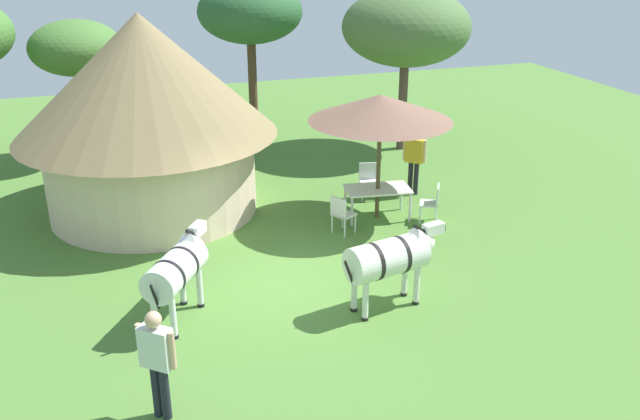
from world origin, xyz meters
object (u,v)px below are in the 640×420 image
at_px(patio_chair_near_lawn, 433,201).
at_px(acacia_tree_left_background, 250,13).
at_px(guest_beside_umbrella, 414,155).
at_px(acacia_tree_right_background, 76,49).
at_px(acacia_tree_behind_hut, 406,27).
at_px(zebra_by_umbrella, 389,258).
at_px(thatched_hut, 146,107).
at_px(shade_umbrella, 381,108).
at_px(patio_chair_near_hut, 341,212).
at_px(patio_dining_table, 378,191).
at_px(zebra_nearest_camera, 177,270).
at_px(patio_chair_east_end, 368,178).
at_px(standing_watcher, 157,355).

xyz_separation_m(patio_chair_near_lawn, acacia_tree_left_background, (-2.52, 7.17, 3.54)).
xyz_separation_m(guest_beside_umbrella, acacia_tree_right_background, (-7.84, 5.66, 2.18)).
bearing_deg(acacia_tree_behind_hut, patio_chair_near_lawn, -107.38).
relative_size(patio_chair_near_lawn, zebra_by_umbrella, 0.42).
relative_size(thatched_hut, shade_umbrella, 1.84).
distance_m(patio_chair_near_hut, acacia_tree_left_background, 7.98).
height_order(patio_dining_table, acacia_tree_behind_hut, acacia_tree_behind_hut).
relative_size(patio_dining_table, patio_chair_near_hut, 1.80).
bearing_deg(acacia_tree_right_background, patio_chair_near_hut, -54.84).
height_order(patio_chair_near_lawn, zebra_nearest_camera, zebra_nearest_camera).
xyz_separation_m(thatched_hut, acacia_tree_left_background, (3.53, 4.40, 1.49)).
distance_m(patio_chair_near_lawn, patio_chair_east_end, 2.08).
bearing_deg(patio_chair_near_lawn, patio_chair_east_end, 53.74).
height_order(patio_dining_table, patio_chair_near_hut, patio_chair_near_hut).
relative_size(zebra_by_umbrella, acacia_tree_right_background, 0.53).
height_order(patio_chair_east_end, standing_watcher, standing_watcher).
relative_size(acacia_tree_right_background, acacia_tree_left_background, 0.80).
height_order(patio_chair_near_hut, standing_watcher, standing_watcher).
xyz_separation_m(shade_umbrella, acacia_tree_right_background, (-6.36, 6.81, 0.56)).
relative_size(patio_chair_near_hut, standing_watcher, 0.53).
xyz_separation_m(zebra_nearest_camera, zebra_by_umbrella, (3.64, -0.77, 0.01)).
bearing_deg(zebra_by_umbrella, patio_dining_table, 148.31).
bearing_deg(acacia_tree_left_background, patio_chair_near_hut, -87.80).
bearing_deg(patio_chair_east_end, zebra_by_umbrella, 84.10).
distance_m(acacia_tree_behind_hut, acacia_tree_left_background, 4.58).
distance_m(patio_chair_near_hut, guest_beside_umbrella, 3.19).
relative_size(shade_umbrella, acacia_tree_behind_hut, 0.68).
distance_m(thatched_hut, acacia_tree_right_background, 4.93).
distance_m(patio_chair_east_end, zebra_nearest_camera, 6.91).
xyz_separation_m(thatched_hut, shade_umbrella, (4.94, -2.13, 0.09)).
bearing_deg(guest_beside_umbrella, patio_dining_table, -97.32).
bearing_deg(patio_chair_near_hut, standing_watcher, -70.56).
bearing_deg(thatched_hut, guest_beside_umbrella, -8.74).
bearing_deg(patio_dining_table, acacia_tree_right_background, 133.06).
bearing_deg(thatched_hut, acacia_tree_behind_hut, 19.08).
distance_m(guest_beside_umbrella, acacia_tree_behind_hut, 4.71).
distance_m(patio_chair_near_lawn, acacia_tree_behind_hut, 6.53).
relative_size(shade_umbrella, patio_chair_near_lawn, 3.63).
height_order(standing_watcher, acacia_tree_right_background, acacia_tree_right_background).
relative_size(thatched_hut, patio_dining_table, 3.73).
xyz_separation_m(patio_dining_table, zebra_by_umbrella, (-1.42, -3.88, 0.33)).
bearing_deg(zebra_by_umbrella, standing_watcher, -78.66).
xyz_separation_m(patio_chair_near_hut, standing_watcher, (-4.53, -5.05, 0.51)).
relative_size(patio_chair_east_end, acacia_tree_behind_hut, 0.19).
relative_size(thatched_hut, acacia_tree_behind_hut, 1.25).
xyz_separation_m(patio_chair_near_lawn, standing_watcher, (-6.78, -5.03, 0.51)).
bearing_deg(zebra_by_umbrella, guest_beside_umbrella, 138.46).
distance_m(patio_chair_east_end, zebra_by_umbrella, 5.43).
relative_size(guest_beside_umbrella, zebra_nearest_camera, 0.95).
height_order(guest_beside_umbrella, zebra_nearest_camera, guest_beside_umbrella).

